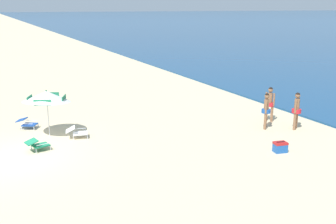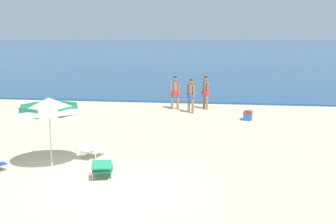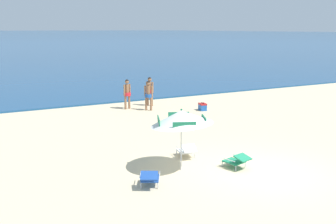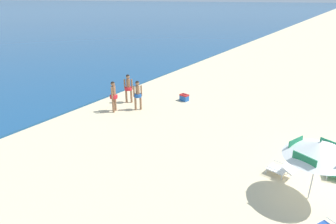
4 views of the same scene
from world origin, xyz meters
name	(u,v)px [view 2 (image 2 of 4)]	position (x,y,z in m)	size (l,w,h in m)	color
ground_plane	(118,190)	(0.00, 0.00, 0.00)	(800.00, 800.00, 0.00)	beige
ocean_water	(226,42)	(0.00, 413.50, 0.05)	(800.00, 800.00, 0.10)	navy
beach_umbrella_striped_main	(49,106)	(-2.31, 1.48, 1.74)	(2.83, 2.83, 2.06)	silver
lounge_chair_under_umbrella	(91,149)	(-1.51, 2.49, 0.27)	(0.71, 0.98, 0.52)	white
lounge_chair_beside_umbrella	(102,167)	(-0.61, 0.78, 0.28)	(0.73, 0.96, 0.49)	#1E7F56
person_standing_near_shore	(175,90)	(-0.10, 11.52, 0.97)	(0.47, 0.41, 1.68)	#8C6042
person_standing_beside	(206,90)	(1.43, 11.78, 0.98)	(0.42, 0.44, 1.70)	#8C6042
person_wading_in	(191,93)	(0.79, 10.58, 0.95)	(0.40, 0.40, 1.65)	#8C6042
cooler_box	(248,116)	(3.46, 9.18, 0.20)	(0.43, 0.55, 0.43)	#1E56A8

